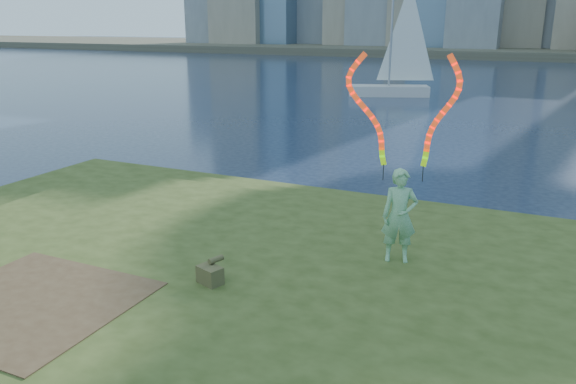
% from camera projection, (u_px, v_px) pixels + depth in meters
% --- Properties ---
extents(ground, '(320.00, 320.00, 0.00)m').
position_uv_depth(ground, '(247.00, 291.00, 11.18)').
color(ground, '#18243C').
rests_on(ground, ground).
extents(grassy_knoll, '(20.00, 18.00, 0.80)m').
position_uv_depth(grassy_knoll, '(178.00, 331.00, 9.09)').
color(grassy_knoll, '#364518').
rests_on(grassy_knoll, ground).
extents(dirt_patch, '(3.20, 3.00, 0.02)m').
position_uv_depth(dirt_patch, '(30.00, 302.00, 9.05)').
color(dirt_patch, '#47331E').
rests_on(dirt_patch, grassy_knoll).
extents(far_shore, '(320.00, 40.00, 1.20)m').
position_uv_depth(far_shore, '(522.00, 50.00, 93.48)').
color(far_shore, '#4C4737').
rests_on(far_shore, ground).
extents(woman_with_ribbons, '(2.03, 0.75, 4.15)m').
position_uv_depth(woman_with_ribbons, '(401.00, 190.00, 10.30)').
color(woman_with_ribbons, '#217C31').
rests_on(woman_with_ribbons, grassy_knoll).
extents(canvas_bag, '(0.51, 0.57, 0.41)m').
position_uv_depth(canvas_bag, '(210.00, 274.00, 9.70)').
color(canvas_bag, '#4D4C26').
rests_on(canvas_bag, grassy_knoll).
extents(sailboat, '(5.95, 3.65, 9.10)m').
position_uv_depth(sailboat, '(394.00, 74.00, 40.22)').
color(sailboat, beige).
rests_on(sailboat, ground).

